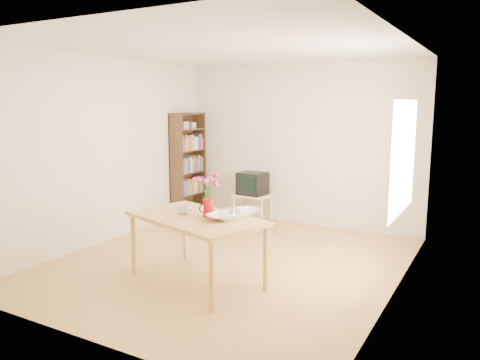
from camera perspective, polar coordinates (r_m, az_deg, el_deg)
The scene contains 11 objects.
room at distance 5.63m, azimuth -1.22°, elevation 2.58°, with size 4.50×4.50×4.50m.
table at distance 5.13m, azimuth -5.38°, elevation -5.26°, with size 1.69×1.26×0.75m.
tv_stand at distance 7.82m, azimuth 1.54°, elevation -2.29°, with size 0.60×0.45×0.46m.
bookshelf at distance 8.16m, azimuth -6.32°, elevation 1.37°, with size 0.28×0.70×1.80m.
pitcher at distance 5.09m, azimuth -3.88°, elevation -3.46°, with size 0.13×0.20×0.19m.
flowers at distance 5.04m, azimuth -3.92°, elevation -0.71°, with size 0.22×0.22×0.31m, color #E03468, non-canonical shape.
mug at distance 5.23m, azimuth -6.81°, elevation -3.55°, with size 0.14×0.14×0.11m, color white.
bowl at distance 5.00m, azimuth -0.78°, elevation -2.35°, with size 0.43×0.43×0.40m, color white.
teacup_a at distance 5.02m, azimuth -1.17°, elevation -2.79°, with size 0.06×0.06×0.06m, color white.
teacup_b at distance 5.00m, azimuth -0.21°, elevation -2.85°, with size 0.06×0.06×0.06m, color white.
television at distance 7.79m, azimuth 1.59°, elevation -0.38°, with size 0.47×0.44×0.37m.
Camera 1 is at (2.88, -4.81, 1.97)m, focal length 35.00 mm.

